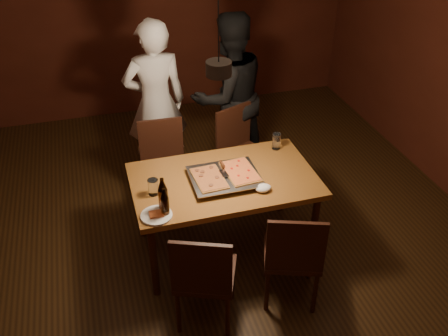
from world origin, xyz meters
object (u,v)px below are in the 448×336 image
object	(u,v)px
beer_bottle_b	(163,194)
dining_table	(224,186)
pendant_lamp	(219,67)
chair_near_left	(204,272)
beer_bottle_a	(165,202)
diner_white	(156,103)
diner_dark	(229,96)
chair_far_left	(163,158)
chair_far_right	(240,143)
pizza_tray	(225,178)
plate_slice	(156,215)
chair_near_right	(294,251)

from	to	relation	value
beer_bottle_b	dining_table	bearing A→B (deg)	25.58
beer_bottle_b	pendant_lamp	bearing A→B (deg)	17.61
chair_near_left	beer_bottle_b	xyz separation A→B (m)	(-0.17, 0.51, 0.35)
dining_table	beer_bottle_a	bearing A→B (deg)	-148.72
beer_bottle_b	diner_white	distance (m)	1.57
diner_dark	dining_table	bearing A→B (deg)	56.31
diner_white	chair_far_left	bearing A→B (deg)	83.07
dining_table	beer_bottle_a	xyz separation A→B (m)	(-0.54, -0.33, 0.19)
dining_table	chair_far_right	bearing A→B (deg)	64.00
pizza_tray	diner_dark	size ratio (longest dim) A/B	0.32
chair_far_right	pendant_lamp	world-z (taller)	pendant_lamp
chair_far_right	diner_dark	world-z (taller)	diner_dark
beer_bottle_a	plate_slice	world-z (taller)	beer_bottle_a
pizza_tray	plate_slice	bearing A→B (deg)	-151.67
chair_near_left	pizza_tray	bearing A→B (deg)	85.46
chair_far_left	diner_white	size ratio (longest dim) A/B	0.28
chair_near_left	beer_bottle_a	bearing A→B (deg)	133.75
plate_slice	chair_far_left	bearing A→B (deg)	77.75
chair_far_left	diner_dark	size ratio (longest dim) A/B	0.28
dining_table	chair_near_left	distance (m)	0.86
beer_bottle_a	pendant_lamp	distance (m)	1.03
chair_far_right	diner_dark	size ratio (longest dim) A/B	0.32
chair_far_left	beer_bottle_b	world-z (taller)	beer_bottle_b
chair_near_left	pendant_lamp	world-z (taller)	pendant_lamp
beer_bottle_a	diner_dark	world-z (taller)	diner_dark
chair_far_left	beer_bottle_a	size ratio (longest dim) A/B	2.04
chair_far_right	diner_white	distance (m)	0.93
dining_table	diner_dark	bearing A→B (deg)	71.59
chair_far_right	beer_bottle_a	world-z (taller)	beer_bottle_a
dining_table	chair_far_left	distance (m)	0.87
beer_bottle_a	pizza_tray	bearing A→B (deg)	28.65
diner_white	pendant_lamp	distance (m)	1.69
chair_near_left	beer_bottle_b	world-z (taller)	beer_bottle_b
chair_near_right	pizza_tray	distance (m)	0.81
plate_slice	diner_dark	distance (m)	1.88
chair_near_right	beer_bottle_b	size ratio (longest dim) A/B	1.96
chair_near_right	diner_white	distance (m)	2.16
chair_far_right	chair_near_left	bearing A→B (deg)	41.96
plate_slice	diner_white	size ratio (longest dim) A/B	0.14
chair_near_right	plate_slice	bearing A→B (deg)	175.77
chair_far_left	diner_dark	xyz separation A→B (m)	(0.79, 0.47, 0.32)
dining_table	pendant_lamp	distance (m)	1.09
pizza_tray	diner_white	size ratio (longest dim) A/B	0.32
chair_far_right	dining_table	bearing A→B (deg)	41.89
chair_near_left	beer_bottle_a	distance (m)	0.57
pizza_tray	chair_near_right	bearing A→B (deg)	-63.37
chair_far_right	beer_bottle_b	size ratio (longest dim) A/B	1.99
chair_near_right	beer_bottle_b	bearing A→B (deg)	170.30
beer_bottle_a	diner_dark	distance (m)	1.84
chair_near_right	diner_dark	size ratio (longest dim) A/B	0.31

